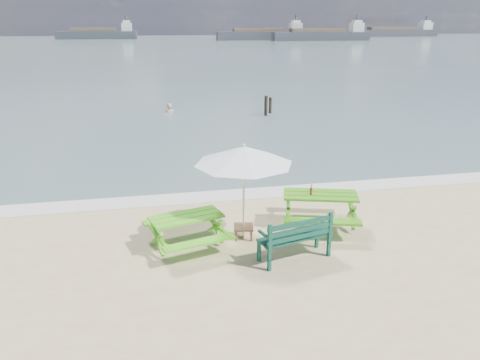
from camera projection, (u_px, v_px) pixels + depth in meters
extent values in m
plane|color=slate|center=(154.00, 48.00, 88.08)|extent=(300.00, 300.00, 0.00)
cube|color=silver|center=(234.00, 195.00, 13.52)|extent=(22.00, 0.90, 0.01)
cube|color=#4FB81B|center=(186.00, 217.00, 10.19)|extent=(1.69, 1.12, 0.05)
cube|color=#4FB81B|center=(176.00, 218.00, 10.90)|extent=(1.57, 0.68, 0.05)
cube|color=#4FB81B|center=(199.00, 242.00, 9.67)|extent=(1.57, 0.68, 0.05)
cube|color=#4FB81B|center=(187.00, 233.00, 10.31)|extent=(1.64, 1.23, 0.66)
cube|color=#439416|center=(321.00, 195.00, 11.22)|extent=(1.91, 1.29, 0.05)
cube|color=#439416|center=(317.00, 196.00, 12.10)|extent=(1.77, 0.79, 0.05)
cube|color=#439416|center=(322.00, 221.00, 10.55)|extent=(1.77, 0.79, 0.05)
cube|color=#439416|center=(320.00, 212.00, 11.36)|extent=(1.85, 1.41, 0.74)
cube|color=#0E3D2F|center=(294.00, 237.00, 9.77)|extent=(1.62, 0.83, 0.04)
cube|color=#0E3D2F|center=(301.00, 230.00, 9.48)|extent=(1.52, 0.42, 0.40)
cube|color=#0E3D2F|center=(294.00, 247.00, 9.85)|extent=(1.53, 0.87, 0.49)
cube|color=brown|center=(243.00, 227.00, 10.78)|extent=(0.52, 0.52, 0.04)
cube|color=brown|center=(243.00, 233.00, 10.82)|extent=(0.46, 0.46, 0.25)
cylinder|color=silver|center=(244.00, 195.00, 10.52)|extent=(0.04, 0.04, 2.12)
cone|color=white|center=(244.00, 155.00, 10.22)|extent=(2.59, 2.59, 0.40)
cylinder|color=#8C4114|center=(311.00, 192.00, 11.16)|extent=(0.06, 0.06, 0.15)
cylinder|color=#8C4114|center=(311.00, 186.00, 11.12)|extent=(0.03, 0.03, 0.07)
cylinder|color=red|center=(311.00, 192.00, 11.16)|extent=(0.06, 0.06, 0.06)
imported|color=tan|center=(170.00, 118.00, 25.84)|extent=(0.62, 0.42, 1.65)
cylinder|color=black|center=(266.00, 108.00, 24.74)|extent=(0.17, 0.17, 1.26)
cylinder|color=black|center=(270.00, 107.00, 25.40)|extent=(0.15, 0.15, 1.06)
cube|color=#35393F|center=(97.00, 35.00, 129.75)|extent=(21.97, 5.49, 2.20)
cube|color=silver|center=(127.00, 27.00, 130.08)|extent=(2.81, 3.17, 2.20)
cube|color=#35393F|center=(262.00, 36.00, 122.79)|extent=(24.00, 4.70, 2.20)
cube|color=silver|center=(296.00, 27.00, 123.56)|extent=(2.95, 3.08, 2.20)
cube|color=#35393F|center=(321.00, 37.00, 119.46)|extent=(25.18, 4.58, 2.20)
cube|color=silver|center=(357.00, 27.00, 120.35)|extent=(3.08, 3.07, 2.20)
cube|color=#35393F|center=(395.00, 33.00, 150.45)|extent=(29.70, 6.58, 2.20)
cube|color=silver|center=(425.00, 26.00, 152.77)|extent=(3.79, 3.30, 2.20)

